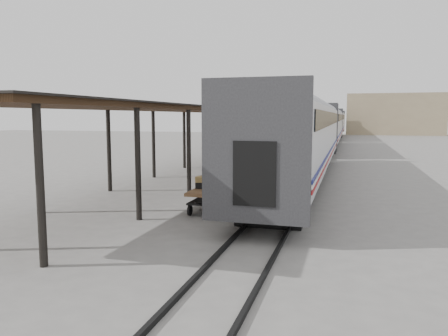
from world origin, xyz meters
TOP-DOWN VIEW (x-y plane):
  - ground at (0.00, 0.00)m, footprint 160.00×160.00m
  - train at (3.19, 33.79)m, footprint 3.45×76.01m
  - canopy at (-3.40, 24.00)m, footprint 4.90×64.30m
  - rails at (3.20, 34.00)m, footprint 1.54×150.00m
  - building_far at (14.00, 78.00)m, footprint 18.00×10.00m
  - building_left at (-10.00, 82.00)m, footprint 12.00×8.00m
  - baggage_cart at (0.64, 0.06)m, footprint 1.25×2.40m
  - suitcase_stack at (0.51, 0.40)m, footprint 1.22×1.08m
  - luggage_tug at (-2.71, 17.93)m, footprint 1.16×1.56m
  - porter at (0.89, -0.59)m, footprint 0.51×0.74m
  - pedestrian at (-1.82, 12.31)m, footprint 1.04×0.67m

SIDE VIEW (x-z plane):
  - ground at x=0.00m, z-range 0.00..0.00m
  - rails at x=3.20m, z-range 0.00..0.12m
  - luggage_tug at x=-2.71m, z-range -0.05..1.18m
  - baggage_cart at x=0.64m, z-range 0.22..1.08m
  - pedestrian at x=-1.82m, z-range 0.00..1.65m
  - suitcase_stack at x=0.51m, z-range 0.78..1.36m
  - porter at x=0.89m, z-range 0.86..2.81m
  - train at x=3.19m, z-range 0.69..4.70m
  - building_left at x=-10.00m, z-range 0.00..6.00m
  - building_far at x=14.00m, z-range 0.00..8.00m
  - canopy at x=-3.40m, z-range 1.93..6.08m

